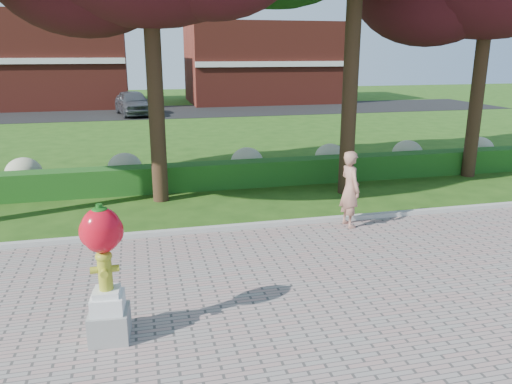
# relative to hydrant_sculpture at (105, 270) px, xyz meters

# --- Properties ---
(ground) EXTENTS (100.00, 100.00, 0.00)m
(ground) POSITION_rel_hydrant_sculpture_xyz_m (3.14, 1.20, -1.15)
(ground) COLOR #224812
(ground) RESTS_ON ground
(curb) EXTENTS (40.00, 0.18, 0.15)m
(curb) POSITION_rel_hydrant_sculpture_xyz_m (3.14, 4.20, -1.07)
(curb) COLOR #ADADA5
(curb) RESTS_ON ground
(lawn_hedge) EXTENTS (24.00, 0.70, 0.80)m
(lawn_hedge) POSITION_rel_hydrant_sculpture_xyz_m (3.14, 8.20, -0.75)
(lawn_hedge) COLOR #204F16
(lawn_hedge) RESTS_ON ground
(hydrangea_row) EXTENTS (20.10, 1.10, 0.99)m
(hydrangea_row) POSITION_rel_hydrant_sculpture_xyz_m (3.71, 9.20, -0.60)
(hydrangea_row) COLOR tan
(hydrangea_row) RESTS_ON ground
(street) EXTENTS (50.00, 8.00, 0.02)m
(street) POSITION_rel_hydrant_sculpture_xyz_m (3.14, 29.20, -1.14)
(street) COLOR black
(street) RESTS_ON ground
(building_left) EXTENTS (14.00, 8.00, 7.00)m
(building_left) POSITION_rel_hydrant_sculpture_xyz_m (-6.86, 35.20, 2.35)
(building_left) COLOR maroon
(building_left) RESTS_ON ground
(building_right) EXTENTS (12.00, 8.00, 6.40)m
(building_right) POSITION_rel_hydrant_sculpture_xyz_m (11.14, 35.20, 2.05)
(building_right) COLOR maroon
(building_right) RESTS_ON ground
(hydrant_sculpture) EXTENTS (0.61, 0.61, 2.09)m
(hydrant_sculpture) POSITION_rel_hydrant_sculpture_xyz_m (0.00, 0.00, 0.00)
(hydrant_sculpture) COLOR gray
(hydrant_sculpture) RESTS_ON walkway
(woman) EXTENTS (0.50, 0.72, 1.86)m
(woman) POSITION_rel_hydrant_sculpture_xyz_m (5.47, 3.80, -0.18)
(woman) COLOR #AC7562
(woman) RESTS_ON walkway
(parked_car) EXTENTS (2.77, 5.08, 1.64)m
(parked_car) POSITION_rel_hydrant_sculpture_xyz_m (0.50, 27.80, -0.31)
(parked_car) COLOR #43454B
(parked_car) RESTS_ON street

